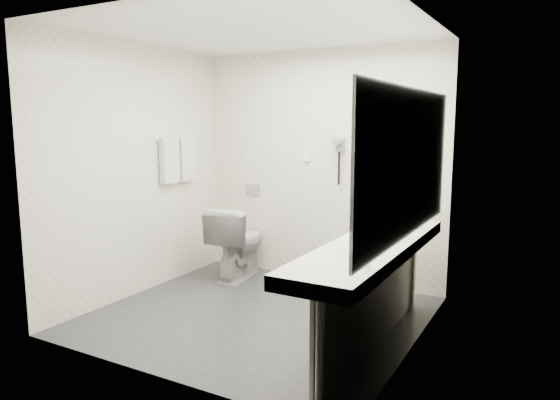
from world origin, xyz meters
The scene contains 31 objects.
floor centered at (0.00, 0.00, 0.00)m, with size 2.80×2.80×0.00m, color #2B2C31.
ceiling centered at (0.00, 0.00, 2.50)m, with size 2.80×2.80×0.00m, color white.
wall_back centered at (0.00, 1.30, 1.25)m, with size 2.80×2.80×0.00m, color silver.
wall_front centered at (0.00, -1.30, 1.25)m, with size 2.80×2.80×0.00m, color silver.
wall_left centered at (-1.40, 0.00, 1.25)m, with size 2.60×2.60×0.00m, color silver.
wall_right centered at (1.40, 0.00, 1.25)m, with size 2.60×2.60×0.00m, color silver.
vanity_counter centered at (1.12, -0.20, 0.80)m, with size 0.55×2.20×0.10m, color white.
vanity_panel centered at (1.15, -0.20, 0.38)m, with size 0.03×2.15×0.75m, color gray.
vanity_post_near centered at (1.18, -1.24, 0.38)m, with size 0.06×0.06×0.75m, color silver.
vanity_post_far centered at (1.18, 0.84, 0.38)m, with size 0.06×0.06×0.75m, color silver.
mirror centered at (1.39, -0.20, 1.45)m, with size 0.02×2.20×1.05m, color #B2BCC6.
basin_near centered at (1.12, -0.85, 0.83)m, with size 0.40×0.31×0.05m, color white.
basin_far centered at (1.12, 0.45, 0.83)m, with size 0.40×0.31×0.05m, color white.
faucet_near centered at (1.32, -0.85, 0.92)m, with size 0.04×0.04×0.15m, color silver.
faucet_far centered at (1.32, 0.45, 0.92)m, with size 0.04×0.04×0.15m, color silver.
soap_bottle_a centered at (1.14, -0.25, 0.91)m, with size 0.05×0.05×0.12m, color beige.
soap_bottle_b centered at (1.23, -0.09, 0.90)m, with size 0.08×0.08×0.11m, color beige.
soap_bottle_c centered at (1.18, -0.34, 0.92)m, with size 0.05×0.05×0.13m, color beige.
glass_left centered at (1.31, 0.08, 0.90)m, with size 0.06×0.06×0.11m, color silver.
toilet centered at (-0.79, 0.87, 0.41)m, with size 0.46×0.81×0.82m, color white.
flush_plate centered at (-0.85, 1.29, 0.95)m, with size 0.18×0.02×0.12m, color #B2B5BA.
pedal_bin centered at (0.22, 0.92, 0.13)m, with size 0.18×0.18×0.25m, color #B2B5BA.
bin_lid centered at (0.22, 0.92, 0.26)m, with size 0.18×0.18×0.01m, color #B2B5BA.
towel_rail centered at (-1.35, 0.55, 1.55)m, with size 0.02×0.02×0.62m, color silver.
towel_near centered at (-1.34, 0.41, 1.33)m, with size 0.07×0.24×0.48m, color silver.
towel_far centered at (-1.34, 0.69, 1.33)m, with size 0.07×0.24×0.48m, color silver.
dryer_cradle centered at (0.25, 1.27, 1.50)m, with size 0.10×0.04×0.14m, color gray.
dryer_barrel centered at (0.25, 1.20, 1.53)m, with size 0.08×0.08×0.14m, color gray.
dryer_cord centered at (0.25, 1.26, 1.25)m, with size 0.02×0.02×0.35m, color black.
switch_plate_a centered at (-0.15, 1.29, 1.35)m, with size 0.09×0.02×0.09m, color white.
switch_plate_b centered at (0.55, 1.29, 1.35)m, with size 0.09×0.02×0.09m, color white.
Camera 1 is at (2.34, -3.78, 1.74)m, focal length 32.90 mm.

